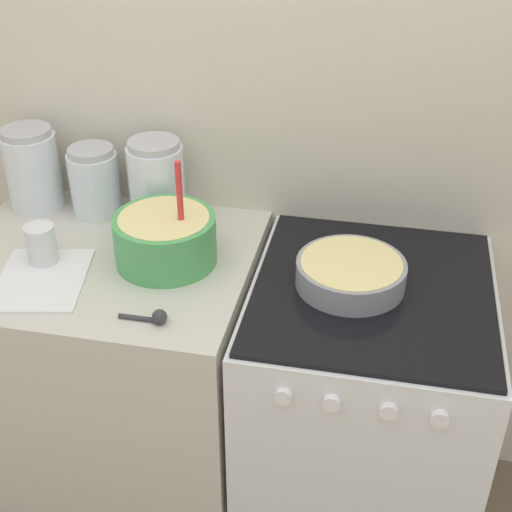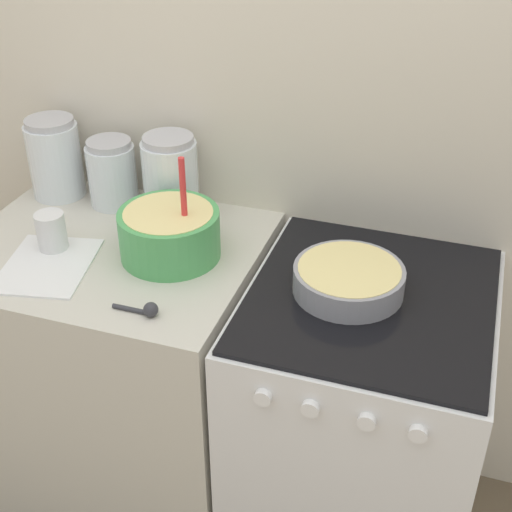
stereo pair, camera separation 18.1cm
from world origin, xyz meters
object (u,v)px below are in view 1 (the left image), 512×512
at_px(mixing_bowl, 165,236).
at_px(baking_pan, 351,273).
at_px(tin_can, 42,245).
at_px(storage_jar_left, 33,174).
at_px(storage_jar_right, 157,186).
at_px(stove, 360,415).
at_px(storage_jar_middle, 95,185).

xyz_separation_m(mixing_bowl, baking_pan, (0.48, -0.02, -0.04)).
relative_size(baking_pan, tin_can, 2.53).
bearing_deg(storage_jar_left, storage_jar_right, 0.00).
relative_size(mixing_bowl, baking_pan, 1.06).
xyz_separation_m(stove, storage_jar_right, (-0.64, 0.23, 0.54)).
distance_m(baking_pan, tin_can, 0.80).
xyz_separation_m(mixing_bowl, storage_jar_middle, (-0.28, 0.22, 0.01)).
xyz_separation_m(storage_jar_left, storage_jar_right, (0.38, 0.00, -0.00)).
xyz_separation_m(mixing_bowl, storage_jar_left, (-0.47, 0.22, 0.03)).
height_order(stove, mixing_bowl, mixing_bowl).
distance_m(mixing_bowl, baking_pan, 0.49).
xyz_separation_m(storage_jar_left, storage_jar_middle, (0.19, 0.00, -0.02)).
height_order(storage_jar_right, tin_can, storage_jar_right).
bearing_deg(storage_jar_right, storage_jar_left, 180.00).
height_order(storage_jar_left, tin_can, storage_jar_left).
bearing_deg(storage_jar_left, baking_pan, -13.74).
relative_size(baking_pan, storage_jar_middle, 1.35).
height_order(storage_jar_middle, tin_can, storage_jar_middle).
xyz_separation_m(baking_pan, storage_jar_middle, (-0.77, 0.23, 0.05)).
bearing_deg(stove, baking_pan, 179.18).
bearing_deg(mixing_bowl, stove, -1.69).
distance_m(baking_pan, storage_jar_right, 0.63).
relative_size(storage_jar_right, tin_can, 2.22).
distance_m(storage_jar_left, tin_can, 0.34).
bearing_deg(mixing_bowl, storage_jar_left, 155.16).
xyz_separation_m(baking_pan, tin_can, (-0.80, -0.06, 0.02)).
distance_m(mixing_bowl, storage_jar_right, 0.24).
height_order(storage_jar_middle, storage_jar_right, storage_jar_right).
xyz_separation_m(storage_jar_left, tin_can, (0.16, -0.29, -0.05)).
xyz_separation_m(stove, tin_can, (-0.86, -0.06, 0.50)).
distance_m(storage_jar_left, storage_jar_middle, 0.19).
relative_size(mixing_bowl, storage_jar_middle, 1.44).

